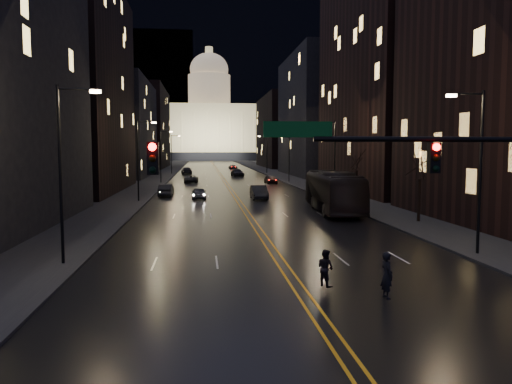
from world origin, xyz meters
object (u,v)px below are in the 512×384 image
object	(u,v)px
bus	(333,192)
pedestrian_a	(387,275)
pedestrian_b	(325,268)
oncoming_car_b	(166,190)
traffic_signal	(503,173)
receding_car_a	(259,192)
oncoming_car_a	(199,193)

from	to	relation	value
bus	pedestrian_a	bearing A→B (deg)	-97.05
bus	pedestrian_b	distance (m)	25.55
pedestrian_a	pedestrian_b	distance (m)	2.80
pedestrian_a	oncoming_car_b	bearing A→B (deg)	7.83
traffic_signal	receding_car_a	world-z (taller)	traffic_signal
oncoming_car_a	pedestrian_b	distance (m)	38.08
traffic_signal	bus	xyz separation A→B (m)	(2.19, 29.59, -3.21)
traffic_signal	receding_car_a	distance (m)	42.01
receding_car_a	traffic_signal	bearing A→B (deg)	-85.42
oncoming_car_b	pedestrian_a	distance (m)	45.21
oncoming_car_a	receding_car_a	world-z (taller)	receding_car_a
bus	oncoming_car_a	bearing A→B (deg)	137.20
oncoming_car_a	oncoming_car_b	size ratio (longest dim) A/B	0.90
pedestrian_a	receding_car_a	bearing A→B (deg)	-6.14
traffic_signal	oncoming_car_a	size ratio (longest dim) A/B	4.19
oncoming_car_a	pedestrian_b	world-z (taller)	pedestrian_b
traffic_signal	bus	bearing A→B (deg)	85.77
oncoming_car_a	receding_car_a	size ratio (longest dim) A/B	0.83
traffic_signal	oncoming_car_a	world-z (taller)	traffic_signal
oncoming_car_a	pedestrian_a	distance (m)	40.37
bus	pedestrian_a	xyz separation A→B (m)	(-4.92, -26.57, -0.96)
oncoming_car_a	pedestrian_b	size ratio (longest dim) A/B	2.57
oncoming_car_b	pedestrian_b	xyz separation A→B (m)	(9.71, -41.69, 0.05)
oncoming_car_b	pedestrian_b	world-z (taller)	pedestrian_b
receding_car_a	pedestrian_a	size ratio (longest dim) A/B	2.66
bus	oncoming_car_a	size ratio (longest dim) A/B	3.29
oncoming_car_b	receding_car_a	xyz separation A→B (m)	(11.00, -5.04, 0.06)
oncoming_car_b	bus	bearing A→B (deg)	135.30
pedestrian_a	traffic_signal	bearing A→B (deg)	-145.01
pedestrian_b	bus	bearing A→B (deg)	-49.25
bus	pedestrian_b	xyz separation A→B (m)	(-6.88, -24.58, -1.09)
oncoming_car_a	pedestrian_a	bearing A→B (deg)	99.18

